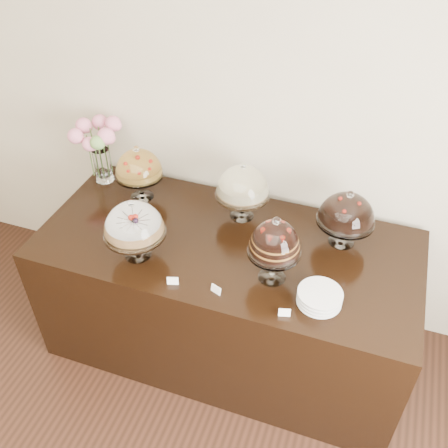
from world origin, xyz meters
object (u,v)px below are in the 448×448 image
(flower_vase, at_px, (98,142))
(cake_stand_sugar_sponge, at_px, (133,222))
(display_counter, at_px, (227,296))
(cake_stand_cheesecake, at_px, (243,184))
(cake_stand_fruit_tart, at_px, (138,166))
(cake_stand_dark_choco, at_px, (347,211))
(plate_stack, at_px, (320,298))
(cake_stand_choco_layer, at_px, (275,241))

(flower_vase, bearing_deg, cake_stand_sugar_sponge, -47.07)
(display_counter, xyz_separation_m, cake_stand_cheesecake, (0.00, 0.27, 0.69))
(flower_vase, bearing_deg, cake_stand_fruit_tart, -16.74)
(cake_stand_sugar_sponge, distance_m, cake_stand_dark_choco, 1.16)
(cake_stand_sugar_sponge, relative_size, cake_stand_cheesecake, 0.99)
(flower_vase, relative_size, plate_stack, 1.95)
(cake_stand_choco_layer, relative_size, flower_vase, 0.95)
(cake_stand_cheesecake, distance_m, flower_vase, 1.01)
(cake_stand_choco_layer, distance_m, cake_stand_cheesecake, 0.55)
(cake_stand_choco_layer, distance_m, plate_stack, 0.36)
(cake_stand_dark_choco, bearing_deg, cake_stand_choco_layer, -126.62)
(display_counter, relative_size, flower_vase, 5.14)
(cake_stand_fruit_tart, bearing_deg, cake_stand_dark_choco, -0.69)
(cake_stand_dark_choco, height_order, plate_stack, cake_stand_dark_choco)
(cake_stand_choco_layer, xyz_separation_m, cake_stand_dark_choco, (0.30, 0.41, -0.04))
(display_counter, relative_size, plate_stack, 10.03)
(cake_stand_cheesecake, relative_size, cake_stand_dark_choco, 1.07)
(cake_stand_cheesecake, xyz_separation_m, flower_vase, (-1.00, 0.08, 0.05))
(cake_stand_cheesecake, bearing_deg, cake_stand_sugar_sponge, -129.89)
(display_counter, distance_m, plate_stack, 0.81)
(flower_vase, bearing_deg, cake_stand_dark_choco, -4.12)
(cake_stand_sugar_sponge, bearing_deg, cake_stand_cheesecake, 50.11)
(cake_stand_choco_layer, bearing_deg, cake_stand_fruit_tart, 156.58)
(cake_stand_choco_layer, height_order, cake_stand_fruit_tart, cake_stand_choco_layer)
(cake_stand_cheesecake, height_order, cake_stand_fruit_tart, cake_stand_cheesecake)
(cake_stand_fruit_tart, xyz_separation_m, flower_vase, (-0.34, 0.10, 0.05))
(cake_stand_sugar_sponge, height_order, cake_stand_fruit_tart, cake_stand_sugar_sponge)
(cake_stand_choco_layer, height_order, plate_stack, cake_stand_choco_layer)
(cake_stand_choco_layer, bearing_deg, plate_stack, -19.14)
(cake_stand_sugar_sponge, distance_m, cake_stand_fruit_tart, 0.55)
(cake_stand_fruit_tart, bearing_deg, plate_stack, -22.51)
(cake_stand_choco_layer, xyz_separation_m, cake_stand_cheesecake, (-0.31, 0.45, -0.02))
(cake_stand_fruit_tart, height_order, flower_vase, flower_vase)
(cake_stand_choco_layer, xyz_separation_m, cake_stand_fruit_tart, (-0.98, 0.42, -0.02))
(display_counter, xyz_separation_m, cake_stand_sugar_sponge, (-0.44, -0.26, 0.68))
(cake_stand_dark_choco, relative_size, flower_vase, 0.84)
(display_counter, distance_m, flower_vase, 1.29)
(cake_stand_choco_layer, distance_m, cake_stand_dark_choco, 0.51)
(cake_stand_sugar_sponge, distance_m, plate_stack, 1.04)
(display_counter, xyz_separation_m, cake_stand_fruit_tart, (-0.66, 0.24, 0.69))
(display_counter, xyz_separation_m, cake_stand_dark_choco, (0.62, 0.23, 0.67))
(cake_stand_fruit_tart, bearing_deg, cake_stand_choco_layer, -23.42)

